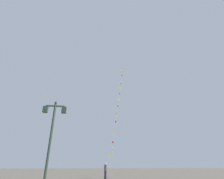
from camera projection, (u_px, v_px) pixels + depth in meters
name	position (u px, v px, depth m)	size (l,w,h in m)	color
ground_plane	(89.00, 179.00, 19.98)	(160.00, 160.00, 0.00)	#756B5B
twin_lantern_lamp_post	(52.00, 126.00, 10.33)	(1.44, 0.28, 5.26)	#1E2D23
kite_train	(119.00, 100.00, 33.59)	(5.85, 16.96, 26.22)	brown
kite_flyer	(105.00, 171.00, 18.93)	(0.35, 0.63, 1.71)	#1E1E2D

